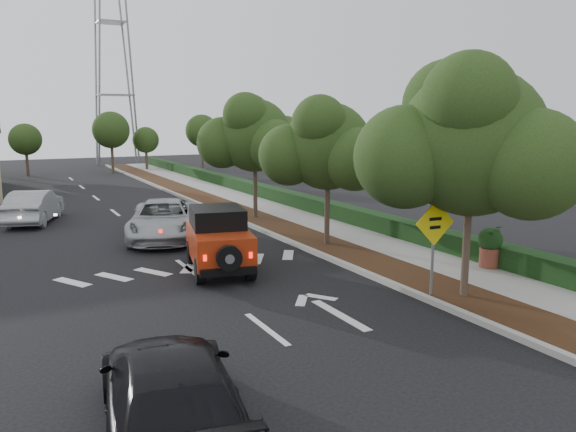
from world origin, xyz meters
TOP-DOWN VIEW (x-y plane):
  - ground at (0.00, 0.00)m, footprint 120.00×120.00m
  - curb at (4.60, 12.00)m, footprint 0.20×70.00m
  - planting_strip at (5.60, 12.00)m, footprint 1.80×70.00m
  - sidewalk at (7.50, 12.00)m, footprint 2.00×70.00m
  - hedge at (8.90, 12.00)m, footprint 0.80×70.00m
  - transmission_tower at (6.00, 48.00)m, footprint 7.00×4.00m
  - street_tree_near at (5.60, -0.50)m, footprint 3.80×3.80m
  - street_tree_mid at (5.60, 6.50)m, footprint 3.20×3.20m
  - street_tree_far at (5.60, 13.00)m, footprint 3.40×3.40m
  - red_jeep at (0.83, 5.31)m, footprint 2.44×4.07m
  - silver_suv_ahead at (0.54, 10.74)m, footprint 4.19×6.07m
  - black_suv_oncoming at (-3.17, -3.32)m, footprint 2.83×5.24m
  - silver_sedan_oncoming at (-3.80, 16.92)m, footprint 2.97×4.88m
  - speed_hump_sign at (4.80, -0.14)m, footprint 1.20×0.14m
  - terracotta_planter at (8.40, 1.24)m, footprint 0.76×0.76m

SIDE VIEW (x-z plane):
  - ground at x=0.00m, z-range 0.00..0.00m
  - transmission_tower at x=6.00m, z-range -14.00..14.00m
  - street_tree_near at x=5.60m, z-range -2.96..2.96m
  - street_tree_mid at x=5.60m, z-range -2.66..2.66m
  - street_tree_far at x=5.60m, z-range -2.81..2.81m
  - planting_strip at x=5.60m, z-range 0.00..0.12m
  - sidewalk at x=7.50m, z-range 0.00..0.12m
  - curb at x=4.60m, z-range 0.00..0.15m
  - hedge at x=8.90m, z-range 0.00..0.80m
  - black_suv_oncoming at x=-3.17m, z-range 0.00..1.44m
  - silver_sedan_oncoming at x=-3.80m, z-range 0.00..1.52m
  - silver_suv_ahead at x=0.54m, z-range 0.00..1.54m
  - terracotta_planter at x=8.40m, z-range 0.23..1.56m
  - red_jeep at x=0.83m, z-range 0.02..2.01m
  - speed_hump_sign at x=4.80m, z-range 0.49..3.05m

